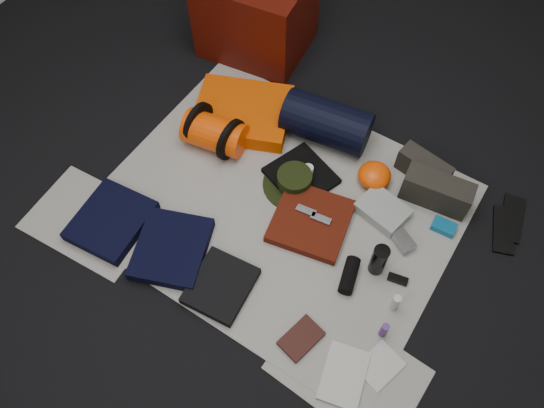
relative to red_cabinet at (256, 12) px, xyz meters
The scene contains 37 objects.
floor 1.14m from the red_cabinet, 50.81° to the right, with size 4.50×4.50×0.02m, color black.
newspaper_mat 1.14m from the red_cabinet, 50.81° to the right, with size 1.60×1.30×0.01m, color #BBB8AD.
newspaper_sheet_front_left 1.43m from the red_cabinet, 89.90° to the right, with size 0.58×0.40×0.00m, color #BBB8AD.
newspaper_sheet_front_right 1.93m from the red_cabinet, 45.19° to the right, with size 0.58×0.40×0.00m, color #BBB8AD.
red_cabinet is the anchor object (origin of this frame).
sleeping_pad 0.60m from the red_cabinet, 63.82° to the right, with size 0.48×0.40×0.09m, color #EF4F02.
stuff_sack 0.78m from the red_cabinet, 72.19° to the right, with size 0.18×0.18×0.30m, color #FF4804.
sack_strap_left 0.75m from the red_cabinet, 79.58° to the right, with size 0.22×0.22×0.03m, color black.
sack_strap_right 0.81m from the red_cabinet, 65.37° to the right, with size 0.22×0.22×0.03m, color black.
navy_duffel 0.79m from the red_cabinet, 29.41° to the right, with size 0.23×0.23×0.43m, color black.
boonie_brim 1.03m from the red_cabinet, 45.85° to the right, with size 0.31×0.31×0.01m, color black.
boonie_crown 1.02m from the red_cabinet, 45.85° to the right, with size 0.17×0.17×0.07m, color black.
hiking_boot_left 1.25m from the red_cabinet, 15.58° to the right, with size 0.26×0.10×0.13m, color #2C2922.
hiking_boot_right 1.38m from the red_cabinet, 18.45° to the right, with size 0.32×0.12×0.16m, color #2C2922.
flip_flop_left 1.72m from the red_cabinet, 13.85° to the right, with size 0.09×0.25×0.01m, color black.
flip_flop_right 1.71m from the red_cabinet, 11.14° to the right, with size 0.09×0.25×0.01m, color black.
trousers_navy_a 1.39m from the red_cabinet, 85.77° to the right, with size 0.31×0.35×0.05m, color black.
trousers_navy_b 1.41m from the red_cabinet, 72.23° to the right, with size 0.31×0.35×0.05m, color black.
trousers_charcoal 1.55m from the red_cabinet, 62.15° to the right, with size 0.25×0.28×0.04m, color black.
black_tshirt 0.99m from the red_cabinet, 43.34° to the right, with size 0.29×0.27×0.03m, color black.
red_shirt 1.25m from the red_cabinet, 44.52° to the right, with size 0.34×0.34×0.05m, color #501408.
orange_stuff_sack 1.14m from the red_cabinet, 26.02° to the right, with size 0.16×0.16×0.11m, color #FF4804.
first_aid_pouch 1.31m from the red_cabinet, 29.19° to the right, with size 0.22×0.17×0.06m, color gray.
water_bottle 1.54m from the red_cabinet, 36.12° to the right, with size 0.07×0.07×0.18m, color black.
speaker 1.55m from the red_cabinet, 41.06° to the right, with size 0.06×0.06×0.17m, color black.
compact_camera 1.49m from the red_cabinet, 29.49° to the right, with size 0.11×0.07×0.04m, color #A09FA4.
cyan_case 1.53m from the red_cabinet, 21.40° to the right, with size 0.11×0.07×0.03m, color #0E5D8A.
toiletry_purple 1.82m from the red_cabinet, 39.55° to the right, with size 0.03×0.03×0.09m, color #48216A.
toiletry_clear 1.73m from the red_cabinet, 36.48° to the right, with size 0.03×0.03×0.10m, color #B9BEBA.
paperback_book 1.78m from the red_cabinet, 50.33° to the right, with size 0.11×0.18×0.02m, color black.
map_booklet 1.95m from the red_cabinet, 45.93° to the right, with size 0.16×0.24×0.01m, color #BABAB1.
map_printout 1.95m from the red_cabinet, 41.38° to the right, with size 0.13×0.17×0.01m, color #BABAB1.
sunglasses 1.64m from the red_cabinet, 33.85° to the right, with size 0.09×0.04×0.02m, color black.
key_cluster 1.39m from the red_cabinet, 85.37° to the right, with size 0.07×0.07×0.01m, color #A09FA4.
tape_roll 0.98m from the red_cabinet, 41.23° to the right, with size 0.05×0.05×0.04m, color silver.
energy_bar_a 1.20m from the red_cabinet, 45.18° to the right, with size 0.10×0.04×0.01m, color #A09FA4.
energy_bar_b 1.26m from the red_cabinet, 42.58° to the right, with size 0.10×0.04×0.01m, color #A09FA4.
Camera 1 is at (0.68, -1.11, 2.18)m, focal length 35.00 mm.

